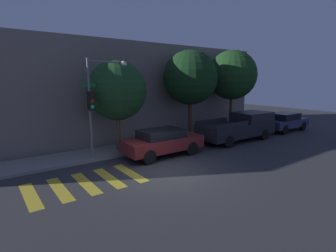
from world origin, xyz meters
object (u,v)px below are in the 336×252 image
object	(u,v)px
traffic_light_pole	(99,94)
pickup_truck	(240,126)
tree_near_corner	(117,91)
tree_midblock	(190,78)
tree_far_end	(232,75)
sedan_middle	(285,121)
sedan_near_corner	(163,142)

from	to	relation	value
traffic_light_pole	pickup_truck	size ratio (longest dim) A/B	0.88
tree_near_corner	tree_midblock	size ratio (longest dim) A/B	0.85
pickup_truck	tree_far_end	bearing A→B (deg)	54.96
sedan_middle	tree_near_corner	distance (m)	13.83
tree_midblock	tree_far_end	size ratio (longest dim) A/B	0.96
tree_near_corner	tree_far_end	xyz separation A→B (m)	(9.40, 0.00, 0.92)
pickup_truck	traffic_light_pole	bearing A→B (deg)	172.21
tree_near_corner	pickup_truck	bearing A→B (deg)	-15.23
traffic_light_pole	tree_far_end	bearing A→B (deg)	4.66
tree_far_end	pickup_truck	bearing A→B (deg)	-125.04
traffic_light_pole	tree_near_corner	size ratio (longest dim) A/B	0.99
tree_near_corner	sedan_middle	bearing A→B (deg)	-9.11
tree_near_corner	tree_midblock	distance (m)	5.33
traffic_light_pole	sedan_middle	size ratio (longest dim) A/B	1.17
traffic_light_pole	tree_near_corner	world-z (taller)	tree_near_corner
traffic_light_pole	tree_midblock	distance (m)	6.77
sedan_middle	tree_near_corner	bearing A→B (deg)	170.89
traffic_light_pole	sedan_near_corner	xyz separation A→B (m)	(2.92, -1.27, -2.59)
tree_midblock	pickup_truck	bearing A→B (deg)	-39.44
sedan_near_corner	tree_near_corner	xyz separation A→B (m)	(-1.53, 2.15, 2.67)
sedan_middle	tree_near_corner	size ratio (longest dim) A/B	0.85
traffic_light_pole	tree_far_end	xyz separation A→B (m)	(10.78, 0.88, 1.00)
traffic_light_pole	tree_near_corner	distance (m)	1.64
sedan_near_corner	tree_midblock	xyz separation A→B (m)	(3.75, 2.15, 3.39)
pickup_truck	sedan_middle	xyz separation A→B (m)	(5.51, 0.00, -0.16)
sedan_near_corner	pickup_truck	world-z (taller)	pickup_truck
sedan_middle	tree_midblock	bearing A→B (deg)	165.18
sedan_near_corner	tree_near_corner	bearing A→B (deg)	125.54
tree_midblock	sedan_middle	bearing A→B (deg)	-14.82
tree_near_corner	tree_far_end	size ratio (longest dim) A/B	0.82
pickup_truck	sedan_middle	bearing A→B (deg)	0.00
traffic_light_pole	tree_far_end	world-z (taller)	tree_far_end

